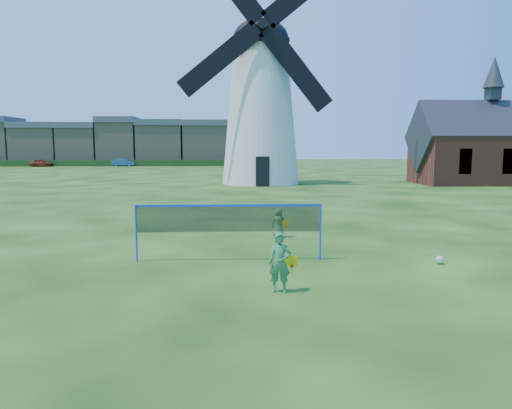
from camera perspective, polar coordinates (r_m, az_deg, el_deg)
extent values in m
plane|color=black|center=(12.99, -0.80, -6.85)|extent=(220.00, 220.00, 0.00)
ellipsoid|color=black|center=(41.45, 0.57, 19.06)|extent=(4.65, 4.65, 3.49)
cylinder|color=black|center=(41.45, 0.57, 19.06)|extent=(4.82, 4.82, 0.19)
cube|color=black|center=(37.40, 0.79, 3.96)|extent=(1.08, 0.13, 2.37)
cube|color=black|center=(38.07, 0.75, 10.33)|extent=(0.75, 0.13, 0.97)
cube|color=black|center=(38.94, 0.72, 15.35)|extent=(0.65, 0.13, 0.86)
cylinder|color=black|center=(39.40, 0.75, 20.67)|extent=(0.75, 1.29, 0.75)
cylinder|color=black|center=(44.28, 0.38, 19.55)|extent=(2.37, 0.13, 2.37)
cylinder|color=black|center=(43.76, 0.41, 19.71)|extent=(0.15, 1.94, 0.15)
cube|color=black|center=(38.56, -4.32, 16.97)|extent=(6.82, 0.11, 5.89)
cube|color=black|center=(38.71, 4.80, 15.95)|extent=(5.89, 0.11, 6.82)
cube|color=brown|center=(44.93, 26.12, 4.77)|extent=(11.90, 5.95, 3.97)
cube|color=#2D3035|center=(44.92, 26.26, 7.30)|extent=(12.49, 6.06, 6.06)
cube|color=#2D3035|center=(45.13, 26.50, 11.77)|extent=(0.99, 0.99, 0.99)
cone|color=#2D3035|center=(45.34, 26.63, 14.01)|extent=(1.69, 1.69, 2.58)
cube|color=black|center=(40.74, 23.77, 4.75)|extent=(0.99, 0.10, 1.98)
cube|color=black|center=(42.38, 28.00, 4.59)|extent=(0.99, 0.10, 1.98)
cylinder|color=blue|center=(13.25, -14.14, -3.37)|extent=(0.05, 0.05, 1.55)
cylinder|color=blue|center=(13.17, 7.71, -3.28)|extent=(0.05, 0.05, 1.55)
cube|color=black|center=(12.91, -3.26, -1.75)|extent=(5.00, 0.02, 0.70)
cube|color=blue|center=(12.86, -3.27, -0.12)|extent=(5.00, 0.02, 0.06)
imported|color=#327D49|center=(10.20, 2.87, -6.97)|extent=(0.52, 0.39, 1.29)
cylinder|color=yellow|center=(10.40, 4.32, -6.79)|extent=(0.28, 0.02, 0.28)
cube|color=yellow|center=(10.44, 4.32, -7.70)|extent=(0.03, 0.02, 0.20)
imported|color=#508841|center=(16.34, 2.75, -2.20)|extent=(0.58, 0.48, 1.02)
cylinder|color=yellow|center=(16.14, 3.60, -2.27)|extent=(0.28, 0.02, 0.28)
cube|color=yellow|center=(16.17, 3.59, -2.87)|extent=(0.03, 0.02, 0.20)
sphere|color=green|center=(13.61, 21.15, -6.21)|extent=(0.22, 0.22, 0.22)
cube|color=#9A8567|center=(91.23, -24.47, 6.29)|extent=(7.44, 8.00, 6.26)
cube|color=#4C4C54|center=(91.30, -24.58, 8.57)|extent=(7.74, 8.40, 1.00)
cube|color=#9A8567|center=(88.80, -20.15, 6.48)|extent=(6.31, 8.00, 6.23)
cube|color=#4C4C54|center=(88.87, -20.24, 8.81)|extent=(6.61, 8.40, 1.00)
cube|color=#9A8567|center=(87.02, -15.99, 6.95)|extent=(6.29, 8.00, 7.19)
cube|color=#4C4C54|center=(87.14, -16.08, 9.64)|extent=(6.59, 8.40, 1.00)
cube|color=#9A8567|center=(85.62, -11.24, 6.94)|extent=(7.57, 8.00, 6.74)
cube|color=#4C4C54|center=(85.72, -11.30, 9.52)|extent=(7.87, 8.40, 1.00)
cube|color=#9A8567|center=(84.78, -6.01, 7.01)|extent=(7.36, 8.00, 6.67)
cube|color=#4C4C54|center=(84.88, -6.04, 9.60)|extent=(7.66, 8.40, 1.00)
cube|color=#193814|center=(81.59, -17.82, 4.73)|extent=(62.00, 0.80, 1.00)
imported|color=maroon|center=(83.70, -24.32, 4.56)|extent=(3.67, 1.92, 1.19)
imported|color=navy|center=(80.68, -15.53, 4.87)|extent=(3.84, 1.67, 1.23)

